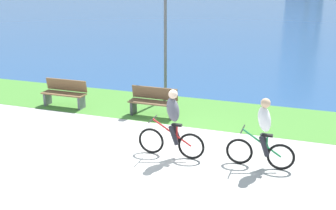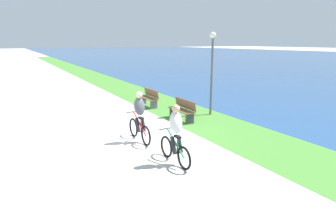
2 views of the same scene
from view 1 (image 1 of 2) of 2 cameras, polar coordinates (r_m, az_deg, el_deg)
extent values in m
plane|color=#B2AFA8|center=(11.06, -2.17, -5.74)|extent=(300.00, 300.00, 0.00)
cube|color=#478433|center=(13.84, 2.54, -0.74)|extent=(120.00, 2.84, 0.01)
cube|color=navy|center=(58.00, 15.77, 13.01)|extent=(300.00, 87.45, 0.00)
torus|color=black|center=(10.62, -2.27, -4.81)|extent=(0.67, 0.06, 0.67)
torus|color=black|center=(10.32, 3.12, -5.54)|extent=(0.67, 0.06, 0.67)
cylinder|color=red|center=(10.34, 0.52, -3.70)|extent=(1.01, 0.04, 0.62)
cylinder|color=red|center=(10.32, 1.20, -4.05)|extent=(0.04, 0.04, 0.48)
cube|color=black|center=(10.22, 1.21, -2.69)|extent=(0.24, 0.10, 0.05)
cylinder|color=black|center=(10.39, -2.05, -1.88)|extent=(0.03, 0.52, 0.03)
ellipsoid|color=#595966|center=(10.13, 0.67, -0.61)|extent=(0.40, 0.36, 0.65)
sphere|color=beige|center=(10.01, 0.68, 1.45)|extent=(0.22, 0.22, 0.22)
cylinder|color=#26262D|center=(10.24, 0.75, -4.10)|extent=(0.27, 0.11, 0.49)
cylinder|color=#26262D|center=(10.41, 1.10, -3.71)|extent=(0.27, 0.11, 0.49)
torus|color=black|center=(10.21, 9.52, -6.13)|extent=(0.64, 0.06, 0.64)
torus|color=black|center=(10.12, 14.86, -6.73)|extent=(0.64, 0.06, 0.64)
cylinder|color=#268C4C|center=(10.04, 12.43, -4.98)|extent=(0.92, 0.04, 0.61)
cylinder|color=#268C4C|center=(10.05, 13.07, -5.31)|extent=(0.04, 0.04, 0.47)
cube|color=black|center=(9.95, 13.18, -3.97)|extent=(0.24, 0.10, 0.05)
cylinder|color=black|center=(9.99, 9.97, -3.19)|extent=(0.03, 0.52, 0.03)
ellipsoid|color=white|center=(9.83, 12.78, -1.86)|extent=(0.40, 0.36, 0.65)
sphere|color=#D8AD84|center=(9.71, 12.94, 0.25)|extent=(0.22, 0.22, 0.22)
cylinder|color=#26262D|center=(9.96, 12.74, -5.43)|extent=(0.27, 0.11, 0.49)
cylinder|color=#26262D|center=(10.14, 12.88, -5.00)|extent=(0.27, 0.11, 0.49)
cube|color=brown|center=(13.19, -2.08, 0.36)|extent=(1.50, 0.45, 0.04)
cube|color=brown|center=(13.29, -1.79, 1.62)|extent=(1.50, 0.11, 0.40)
cube|color=#38383D|center=(13.05, 0.60, -0.87)|extent=(0.08, 0.37, 0.45)
cube|color=#38383D|center=(13.50, -4.64, -0.28)|extent=(0.08, 0.37, 0.45)
cube|color=brown|center=(14.50, -13.78, 1.48)|extent=(1.50, 0.45, 0.04)
cube|color=brown|center=(14.59, -13.44, 2.63)|extent=(1.50, 0.11, 0.40)
cube|color=#595960|center=(14.23, -11.50, 0.38)|extent=(0.08, 0.37, 0.45)
cube|color=#595960|center=(14.92, -15.82, 0.87)|extent=(0.08, 0.37, 0.45)
cylinder|color=#595960|center=(14.48, -0.35, 7.23)|extent=(0.10, 0.10, 3.47)
camera|label=2|loc=(7.73, 62.33, -0.35)|focal=30.26mm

